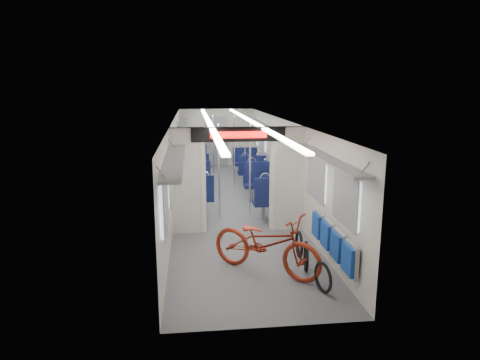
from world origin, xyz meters
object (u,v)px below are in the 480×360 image
(bicycle, at_px, (266,243))
(seat_bay_near_left, at_px, (195,185))
(seat_bay_far_right, at_px, (248,164))
(bike_hoop_c, at_px, (299,245))
(seat_bay_far_left, at_px, (194,163))
(stanchion_near_right, at_px, (250,172))
(seat_bay_near_right, at_px, (266,187))
(stanchion_far_right, at_px, (234,154))
(stanchion_far_left, at_px, (213,153))
(flip_bench, at_px, (332,241))
(bike_hoop_b, at_px, (306,258))
(stanchion_near_left, at_px, (219,172))
(bike_hoop_a, at_px, (323,279))

(bicycle, relative_size, seat_bay_near_left, 0.93)
(bicycle, height_order, seat_bay_far_right, seat_bay_far_right)
(bike_hoop_c, bearing_deg, seat_bay_far_left, 104.71)
(stanchion_near_right, bearing_deg, seat_bay_near_right, 55.85)
(bike_hoop_c, bearing_deg, seat_bay_near_right, 90.61)
(stanchion_near_right, bearing_deg, stanchion_far_right, 91.99)
(stanchion_far_right, bearing_deg, seat_bay_near_right, -72.14)
(seat_bay_near_left, height_order, seat_bay_far_right, seat_bay_near_left)
(stanchion_near_right, distance_m, stanchion_far_left, 3.19)
(flip_bench, relative_size, seat_bay_near_left, 0.96)
(bike_hoop_b, distance_m, stanchion_near_right, 3.35)
(seat_bay_far_left, height_order, stanchion_near_left, stanchion_near_left)
(bike_hoop_b, distance_m, seat_bay_near_left, 4.91)
(seat_bay_far_right, bearing_deg, seat_bay_near_right, -90.00)
(stanchion_near_left, bearing_deg, flip_bench, -62.49)
(bicycle, bearing_deg, seat_bay_far_left, 46.53)
(bike_hoop_c, distance_m, stanchion_far_left, 5.89)
(stanchion_far_left, bearing_deg, seat_bay_far_left, 110.85)
(seat_bay_near_left, relative_size, stanchion_far_right, 0.96)
(seat_bay_far_left, xyz_separation_m, stanchion_near_right, (1.32, -4.69, 0.57))
(bike_hoop_a, distance_m, bike_hoop_c, 1.43)
(bicycle, height_order, flip_bench, bicycle)
(flip_bench, xyz_separation_m, stanchion_far_left, (-1.69, 6.41, 0.57))
(seat_bay_near_right, bearing_deg, stanchion_far_left, 118.87)
(bike_hoop_c, height_order, seat_bay_far_right, seat_bay_far_right)
(bike_hoop_c, height_order, stanchion_near_left, stanchion_near_left)
(bike_hoop_b, bearing_deg, seat_bay_near_left, 112.51)
(bike_hoop_c, bearing_deg, bicycle, -139.95)
(seat_bay_far_right, distance_m, stanchion_far_right, 1.83)
(flip_bench, bearing_deg, seat_bay_far_left, 105.97)
(stanchion_far_left, bearing_deg, bicycle, -84.91)
(flip_bench, bearing_deg, stanchion_far_right, 99.88)
(seat_bay_near_left, distance_m, stanchion_far_left, 1.96)
(flip_bench, height_order, seat_bay_far_right, seat_bay_far_right)
(flip_bench, relative_size, stanchion_near_left, 0.92)
(flip_bench, distance_m, stanchion_far_right, 6.25)
(bicycle, distance_m, bike_hoop_a, 1.15)
(bike_hoop_b, xyz_separation_m, seat_bay_far_right, (-0.00, 7.61, 0.30))
(bike_hoop_c, bearing_deg, bike_hoop_b, -92.98)
(bicycle, bearing_deg, seat_bay_near_right, 28.13)
(bike_hoop_a, height_order, seat_bay_far_left, seat_bay_far_left)
(stanchion_far_left, bearing_deg, bike_hoop_c, -77.07)
(stanchion_far_left, bearing_deg, seat_bay_near_right, -61.13)
(bike_hoop_a, distance_m, bike_hoop_b, 0.81)
(bicycle, distance_m, stanchion_far_left, 6.35)
(bike_hoop_a, bearing_deg, stanchion_near_left, 108.73)
(bicycle, height_order, seat_bay_far_left, seat_bay_far_left)
(bike_hoop_a, relative_size, seat_bay_far_left, 0.21)
(bicycle, distance_m, flip_bench, 1.13)
(stanchion_near_right, relative_size, stanchion_far_left, 1.00)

